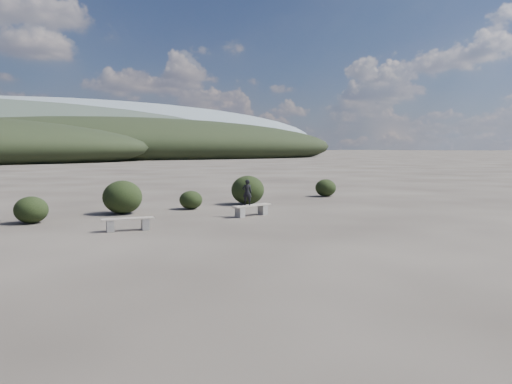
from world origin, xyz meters
TOP-DOWN VIEW (x-y plane):
  - ground at (0.00, 0.00)m, footprint 1200.00×1200.00m
  - bench_left at (-3.62, 4.63)m, footprint 1.63×0.66m
  - bench_right at (1.43, 5.38)m, footprint 1.74×0.59m
  - seated_person at (1.21, 5.35)m, footprint 0.42×0.36m
  - shrub_a at (-5.86, 7.98)m, footprint 1.13×1.13m
  - shrub_b at (-2.43, 8.71)m, footprint 1.52×1.52m
  - shrub_c at (0.46, 8.61)m, footprint 0.97×0.97m
  - shrub_d at (3.43, 8.81)m, footprint 1.50×1.50m
  - shrub_e at (8.91, 9.72)m, footprint 1.10×1.10m

SIDE VIEW (x-z plane):
  - ground at x=0.00m, z-range 0.00..0.00m
  - bench_left at x=-3.62m, z-range 0.04..0.44m
  - bench_right at x=1.43m, z-range 0.05..0.47m
  - shrub_c at x=0.46m, z-range 0.00..0.77m
  - shrub_e at x=8.91m, z-range 0.00..0.92m
  - shrub_a at x=-5.86m, z-range 0.00..0.92m
  - shrub_b at x=-2.43m, z-range 0.00..1.31m
  - shrub_d at x=3.43m, z-range 0.00..1.32m
  - seated_person at x=1.21m, z-range 0.43..1.40m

